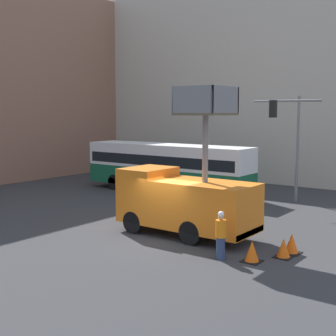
{
  "coord_description": "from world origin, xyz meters",
  "views": [
    {
      "loc": [
        -14.93,
        -11.59,
        5.29
      ],
      "look_at": [
        1.28,
        0.56,
        2.87
      ],
      "focal_mm": 50.0,
      "sensor_mm": 36.0,
      "label": 1
    }
  ],
  "objects_px": {
    "traffic_light_pole": "(289,131)",
    "road_worker_near_truck": "(221,235)",
    "city_bus": "(167,165)",
    "road_worker_directing": "(207,198)",
    "traffic_cone_near_truck": "(292,244)",
    "traffic_cone_far_side": "(252,252)",
    "traffic_cone_mid_road": "(284,248)",
    "utility_truck": "(185,199)"
  },
  "relations": [
    {
      "from": "city_bus",
      "to": "traffic_light_pole",
      "type": "relative_size",
      "value": 1.91
    },
    {
      "from": "utility_truck",
      "to": "city_bus",
      "type": "xyz_separation_m",
      "value": [
        8.07,
        7.05,
        0.28
      ]
    },
    {
      "from": "traffic_cone_near_truck",
      "to": "traffic_cone_far_side",
      "type": "distance_m",
      "value": 1.96
    },
    {
      "from": "city_bus",
      "to": "road_worker_near_truck",
      "type": "height_order",
      "value": "city_bus"
    },
    {
      "from": "traffic_cone_near_truck",
      "to": "traffic_cone_mid_road",
      "type": "distance_m",
      "value": 0.69
    },
    {
      "from": "city_bus",
      "to": "traffic_cone_far_side",
      "type": "relative_size",
      "value": 15.67
    },
    {
      "from": "city_bus",
      "to": "traffic_cone_far_side",
      "type": "bearing_deg",
      "value": 119.64
    },
    {
      "from": "utility_truck",
      "to": "city_bus",
      "type": "distance_m",
      "value": 10.72
    },
    {
      "from": "road_worker_near_truck",
      "to": "traffic_cone_mid_road",
      "type": "bearing_deg",
      "value": 12.97
    },
    {
      "from": "road_worker_near_truck",
      "to": "traffic_cone_far_side",
      "type": "distance_m",
      "value": 1.24
    },
    {
      "from": "city_bus",
      "to": "road_worker_directing",
      "type": "bearing_deg",
      "value": 123.97
    },
    {
      "from": "traffic_cone_mid_road",
      "to": "utility_truck",
      "type": "bearing_deg",
      "value": 85.35
    },
    {
      "from": "utility_truck",
      "to": "traffic_cone_mid_road",
      "type": "relative_size",
      "value": 8.74
    },
    {
      "from": "city_bus",
      "to": "road_worker_directing",
      "type": "distance_m",
      "value": 7.31
    },
    {
      "from": "road_worker_directing",
      "to": "city_bus",
      "type": "bearing_deg",
      "value": 177.82
    },
    {
      "from": "road_worker_directing",
      "to": "traffic_cone_far_side",
      "type": "distance_m",
      "value": 7.41
    },
    {
      "from": "traffic_light_pole",
      "to": "road_worker_near_truck",
      "type": "distance_m",
      "value": 11.58
    },
    {
      "from": "traffic_cone_near_truck",
      "to": "traffic_cone_far_side",
      "type": "bearing_deg",
      "value": 158.04
    },
    {
      "from": "road_worker_near_truck",
      "to": "city_bus",
      "type": "bearing_deg",
      "value": 106.33
    },
    {
      "from": "traffic_light_pole",
      "to": "traffic_cone_far_side",
      "type": "xyz_separation_m",
      "value": [
        -10.49,
        -3.05,
        -3.88
      ]
    },
    {
      "from": "traffic_light_pole",
      "to": "traffic_cone_far_side",
      "type": "bearing_deg",
      "value": -163.8
    },
    {
      "from": "traffic_cone_near_truck",
      "to": "traffic_cone_mid_road",
      "type": "relative_size",
      "value": 1.05
    },
    {
      "from": "road_worker_directing",
      "to": "traffic_cone_far_side",
      "type": "bearing_deg",
      "value": -10.75
    },
    {
      "from": "traffic_cone_far_side",
      "to": "traffic_light_pole",
      "type": "bearing_deg",
      "value": 16.2
    },
    {
      "from": "city_bus",
      "to": "road_worker_directing",
      "type": "relative_size",
      "value": 6.33
    },
    {
      "from": "city_bus",
      "to": "traffic_light_pole",
      "type": "xyz_separation_m",
      "value": [
        0.91,
        -7.96,
        2.35
      ]
    },
    {
      "from": "traffic_cone_near_truck",
      "to": "city_bus",
      "type": "bearing_deg",
      "value": 56.53
    },
    {
      "from": "traffic_cone_mid_road",
      "to": "traffic_cone_far_side",
      "type": "xyz_separation_m",
      "value": [
        -1.14,
        0.7,
        0.02
      ]
    },
    {
      "from": "road_worker_directing",
      "to": "traffic_cone_far_side",
      "type": "height_order",
      "value": "road_worker_directing"
    },
    {
      "from": "traffic_cone_near_truck",
      "to": "traffic_cone_far_side",
      "type": "height_order",
      "value": "traffic_cone_near_truck"
    },
    {
      "from": "utility_truck",
      "to": "traffic_cone_far_side",
      "type": "height_order",
      "value": "utility_truck"
    },
    {
      "from": "road_worker_directing",
      "to": "traffic_cone_near_truck",
      "type": "distance_m",
      "value": 6.87
    },
    {
      "from": "utility_truck",
      "to": "road_worker_directing",
      "type": "xyz_separation_m",
      "value": [
        3.73,
        1.24,
        -0.66
      ]
    },
    {
      "from": "traffic_cone_mid_road",
      "to": "road_worker_directing",
      "type": "bearing_deg",
      "value": 55.11
    },
    {
      "from": "traffic_light_pole",
      "to": "road_worker_near_truck",
      "type": "xyz_separation_m",
      "value": [
        -10.9,
        -2.0,
        -3.35
      ]
    },
    {
      "from": "traffic_light_pole",
      "to": "traffic_cone_mid_road",
      "type": "relative_size",
      "value": 8.6
    },
    {
      "from": "utility_truck",
      "to": "road_worker_near_truck",
      "type": "height_order",
      "value": "utility_truck"
    },
    {
      "from": "road_worker_near_truck",
      "to": "traffic_cone_far_side",
      "type": "height_order",
      "value": "road_worker_near_truck"
    },
    {
      "from": "road_worker_near_truck",
      "to": "traffic_light_pole",
      "type": "bearing_deg",
      "value": 71.83
    },
    {
      "from": "traffic_light_pole",
      "to": "city_bus",
      "type": "bearing_deg",
      "value": 96.51
    },
    {
      "from": "utility_truck",
      "to": "traffic_light_pole",
      "type": "bearing_deg",
      "value": -5.78
    },
    {
      "from": "road_worker_near_truck",
      "to": "road_worker_directing",
      "type": "relative_size",
      "value": 0.94
    }
  ]
}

